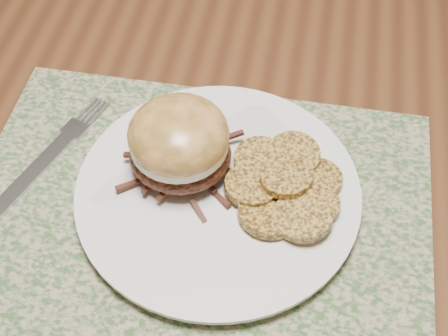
{
  "coord_description": "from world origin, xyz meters",
  "views": [
    {
      "loc": [
        -0.09,
        -0.58,
        1.26
      ],
      "look_at": [
        -0.15,
        -0.23,
        0.79
      ],
      "focal_mm": 50.0,
      "sensor_mm": 36.0,
      "label": 1
    }
  ],
  "objects_px": {
    "dinner_plate": "(218,193)",
    "pork_sandwich": "(179,143)",
    "dining_table": "(372,105)",
    "fork": "(44,162)"
  },
  "relations": [
    {
      "from": "dinner_plate",
      "to": "pork_sandwich",
      "type": "xyz_separation_m",
      "value": [
        -0.04,
        0.02,
        0.04
      ]
    },
    {
      "from": "dining_table",
      "to": "dinner_plate",
      "type": "relative_size",
      "value": 5.77
    },
    {
      "from": "pork_sandwich",
      "to": "fork",
      "type": "relative_size",
      "value": 0.52
    },
    {
      "from": "fork",
      "to": "dinner_plate",
      "type": "bearing_deg",
      "value": 16.75
    },
    {
      "from": "dinner_plate",
      "to": "pork_sandwich",
      "type": "bearing_deg",
      "value": 154.22
    },
    {
      "from": "dining_table",
      "to": "dinner_plate",
      "type": "bearing_deg",
      "value": -124.04
    },
    {
      "from": "dining_table",
      "to": "dinner_plate",
      "type": "height_order",
      "value": "dinner_plate"
    },
    {
      "from": "dinner_plate",
      "to": "fork",
      "type": "xyz_separation_m",
      "value": [
        -0.18,
        0.01,
        -0.01
      ]
    },
    {
      "from": "fork",
      "to": "dining_table",
      "type": "bearing_deg",
      "value": 53.3
    },
    {
      "from": "dinner_plate",
      "to": "pork_sandwich",
      "type": "distance_m",
      "value": 0.06
    }
  ]
}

